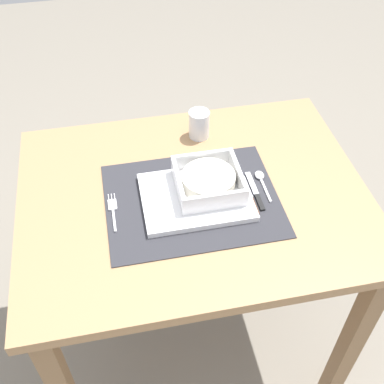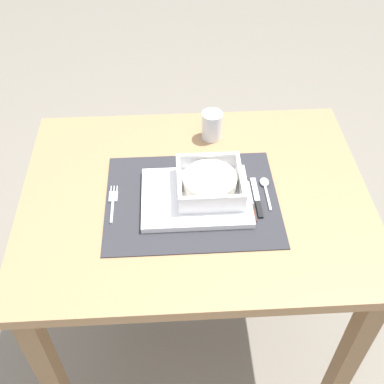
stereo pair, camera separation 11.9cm
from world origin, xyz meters
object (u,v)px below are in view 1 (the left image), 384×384
object	(u,v)px
dining_table	(194,222)
porridge_bowl	(208,181)
fork	(113,209)
spoon	(261,178)
bread_knife	(250,197)
butter_knife	(256,193)
drinking_glass	(199,126)

from	to	relation	value
dining_table	porridge_bowl	world-z (taller)	porridge_bowl
fork	spoon	size ratio (longest dim) A/B	1.12
dining_table	spoon	xyz separation A→B (m)	(0.18, 0.01, 0.12)
fork	bread_knife	distance (m)	0.35
dining_table	porridge_bowl	xyz separation A→B (m)	(0.04, -0.01, 0.16)
butter_knife	bread_knife	distance (m)	0.02
porridge_bowl	drinking_glass	xyz separation A→B (m)	(0.03, 0.24, -0.01)
porridge_bowl	butter_knife	xyz separation A→B (m)	(0.12, -0.03, -0.04)
dining_table	porridge_bowl	size ratio (longest dim) A/B	5.49
dining_table	drinking_glass	distance (m)	0.28
dining_table	drinking_glass	bearing A→B (deg)	74.79
dining_table	butter_knife	size ratio (longest dim) A/B	6.53
butter_knife	drinking_glass	bearing A→B (deg)	107.48
bread_knife	drinking_glass	bearing A→B (deg)	102.99
spoon	bread_knife	xyz separation A→B (m)	(-0.05, -0.06, -0.00)
drinking_glass	dining_table	bearing A→B (deg)	-105.21
dining_table	butter_knife	world-z (taller)	butter_knife
bread_knife	drinking_glass	world-z (taller)	drinking_glass
fork	spoon	world-z (taller)	spoon
dining_table	butter_knife	distance (m)	0.20
spoon	drinking_glass	bearing A→B (deg)	119.12
spoon	butter_knife	xyz separation A→B (m)	(-0.03, -0.05, -0.00)
fork	spoon	distance (m)	0.39
porridge_bowl	spoon	world-z (taller)	porridge_bowl
spoon	dining_table	bearing A→B (deg)	-176.50
fork	bread_knife	size ratio (longest dim) A/B	0.92
butter_knife	fork	bearing A→B (deg)	175.41
fork	drinking_glass	bearing A→B (deg)	40.72
dining_table	drinking_glass	size ratio (longest dim) A/B	10.86
spoon	drinking_glass	distance (m)	0.25
porridge_bowl	fork	xyz separation A→B (m)	(-0.25, -0.01, -0.04)
dining_table	fork	xyz separation A→B (m)	(-0.21, -0.02, 0.12)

